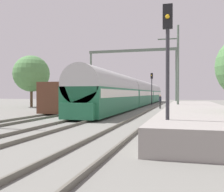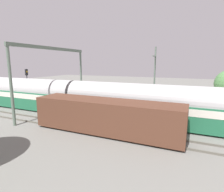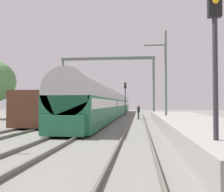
{
  "view_description": "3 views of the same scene",
  "coord_description": "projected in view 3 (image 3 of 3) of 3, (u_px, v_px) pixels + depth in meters",
  "views": [
    {
      "loc": [
        6.74,
        -19.49,
        1.89
      ],
      "look_at": [
        0.0,
        5.56,
        1.63
      ],
      "focal_mm": 42.56,
      "sensor_mm": 36.0,
      "label": 1
    },
    {
      "loc": [
        -17.7,
        0.33,
        5.99
      ],
      "look_at": [
        -0.96,
        7.76,
        2.7
      ],
      "focal_mm": 29.6,
      "sensor_mm": 36.0,
      "label": 2
    },
    {
      "loc": [
        4.08,
        -16.72,
        1.91
      ],
      "look_at": [
        0.0,
        21.44,
        3.01
      ],
      "focal_mm": 41.18,
      "sensor_mm": 36.0,
      "label": 3
    }
  ],
  "objects": [
    {
      "name": "catenary_pole_east_mid",
      "position": [
        165.0,
        77.0,
        21.39
      ],
      "size": [
        1.9,
        0.2,
        8.0
      ],
      "color": "slate",
      "rests_on": "ground"
    },
    {
      "name": "catenary_gantry",
      "position": [
        107.0,
        75.0,
        32.97
      ],
      "size": [
        12.15,
        0.28,
        7.86
      ],
      "color": "slate",
      "rests_on": "ground"
    },
    {
      "name": "track_west",
      "position": [
        78.0,
        131.0,
        17.0
      ],
      "size": [
        1.52,
        60.0,
        0.16
      ],
      "color": "#5E5B51",
      "rests_on": "ground"
    },
    {
      "name": "ground",
      "position": [
        78.0,
        132.0,
        16.99
      ],
      "size": [
        120.0,
        120.0,
        0.0
      ],
      "primitive_type": "plane",
      "color": "slate"
    },
    {
      "name": "track_far_west",
      "position": [
        22.0,
        130.0,
        17.41
      ],
      "size": [
        1.51,
        60.0,
        0.16
      ],
      "color": "#5E5B51",
      "rests_on": "ground"
    },
    {
      "name": "platform",
      "position": [
        191.0,
        124.0,
        18.18
      ],
      "size": [
        4.4,
        28.0,
        0.9
      ],
      "color": "gray",
      "rests_on": "ground"
    },
    {
      "name": "person_crossing",
      "position": [
        138.0,
        111.0,
        30.31
      ],
      "size": [
        0.34,
        0.45,
        1.73
      ],
      "rotation": [
        0.0,
        0.0,
        5.0
      ],
      "color": "#2A2A2A",
      "rests_on": "ground"
    },
    {
      "name": "railway_signal_far",
      "position": [
        125.0,
        95.0,
        39.4
      ],
      "size": [
        0.36,
        0.3,
        5.1
      ],
      "color": "#2D2D33",
      "rests_on": "ground"
    },
    {
      "name": "passenger_train",
      "position": [
        112.0,
        103.0,
        38.17
      ],
      "size": [
        2.93,
        49.2,
        3.82
      ],
      "color": "#236B47",
      "rests_on": "ground"
    },
    {
      "name": "freight_car",
      "position": [
        55.0,
        108.0,
        24.41
      ],
      "size": [
        2.8,
        13.0,
        2.7
      ],
      "color": "#563323",
      "rests_on": "ground"
    },
    {
      "name": "track_east",
      "position": [
        136.0,
        132.0,
        16.58
      ],
      "size": [
        1.51,
        60.0,
        0.16
      ],
      "color": "#5E5B51",
      "rests_on": "ground"
    },
    {
      "name": "railway_signal_near",
      "position": [
        215.0,
        52.0,
        7.09
      ],
      "size": [
        0.36,
        0.3,
        5.2
      ],
      "color": "#2D2D33",
      "rests_on": "ground"
    }
  ]
}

